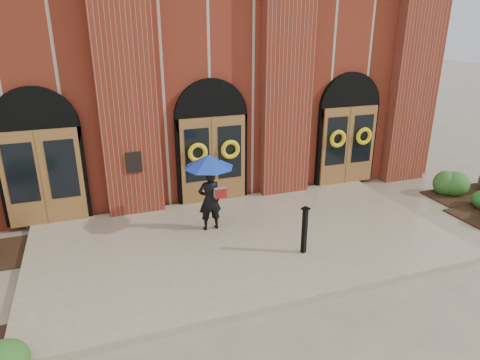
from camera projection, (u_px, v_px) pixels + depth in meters
name	position (u px, v px, depth m)	size (l,w,h in m)	color
ground	(246.00, 247.00, 10.39)	(90.00, 90.00, 0.00)	gray
landing	(244.00, 241.00, 10.49)	(10.00, 5.30, 0.15)	tan
church_building	(169.00, 65.00, 16.92)	(16.20, 12.53, 7.00)	maroon
man_with_umbrella	(209.00, 178.00, 10.50)	(1.23, 1.23, 1.98)	black
metal_post	(305.00, 229.00, 9.65)	(0.20, 0.20, 1.12)	black
hedge_wall_right	(476.00, 183.00, 13.44)	(2.83, 1.13, 0.73)	#29581F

